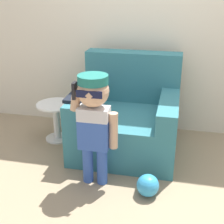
# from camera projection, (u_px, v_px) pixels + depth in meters

# --- Properties ---
(ground_plane) EXTENTS (10.00, 10.00, 0.00)m
(ground_plane) POSITION_uv_depth(u_px,v_px,m) (146.00, 151.00, 3.13)
(ground_plane) COLOR #998466
(wall_back) EXTENTS (10.00, 0.05, 2.60)m
(wall_back) POSITION_uv_depth(u_px,v_px,m) (159.00, 10.00, 3.17)
(wall_back) COLOR beige
(wall_back) RESTS_ON ground_plane
(armchair) EXTENTS (1.00, 0.95, 0.91)m
(armchair) POSITION_uv_depth(u_px,v_px,m) (127.00, 117.00, 3.10)
(armchair) COLOR teal
(armchair) RESTS_ON ground_plane
(person_child) EXTENTS (0.38, 0.29, 0.94)m
(person_child) POSITION_uv_depth(u_px,v_px,m) (94.00, 114.00, 2.41)
(person_child) COLOR #3356AD
(person_child) RESTS_ON ground_plane
(side_table) EXTENTS (0.39, 0.39, 0.41)m
(side_table) POSITION_uv_depth(u_px,v_px,m) (56.00, 118.00, 3.28)
(side_table) COLOR white
(side_table) RESTS_ON ground_plane
(toy_ball) EXTENTS (0.18, 0.18, 0.18)m
(toy_ball) POSITION_uv_depth(u_px,v_px,m) (148.00, 185.00, 2.45)
(toy_ball) COLOR #3399D1
(toy_ball) RESTS_ON ground_plane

